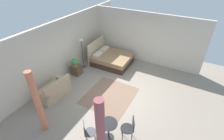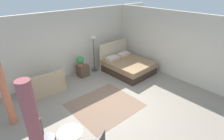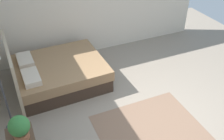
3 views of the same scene
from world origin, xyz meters
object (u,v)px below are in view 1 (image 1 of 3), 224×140
at_px(vase, 77,63).
at_px(floor_lamp, 82,46).
at_px(cafe_chair_near_window, 87,131).
at_px(bed, 111,59).
at_px(nightstand, 77,70).
at_px(balcony_table, 109,128).
at_px(potted_plant, 75,62).
at_px(couch, 54,90).
at_px(cafe_chair_near_couch, 130,127).

height_order(vase, floor_lamp, floor_lamp).
relative_size(floor_lamp, cafe_chair_near_window, 1.89).
bearing_deg(bed, nightstand, 149.67).
distance_m(nightstand, vase, 0.35).
height_order(vase, balcony_table, balcony_table).
relative_size(potted_plant, floor_lamp, 0.26).
bearing_deg(vase, balcony_table, -127.82).
relative_size(potted_plant, cafe_chair_near_window, 0.49).
xyz_separation_m(couch, potted_plant, (1.64, 0.19, 0.46)).
distance_m(bed, cafe_chair_near_window, 4.86).
xyz_separation_m(bed, potted_plant, (-1.82, 0.97, 0.43)).
relative_size(couch, nightstand, 2.63).
bearing_deg(cafe_chair_near_window, bed, 20.59).
relative_size(couch, floor_lamp, 0.80).
bearing_deg(balcony_table, cafe_chair_near_window, 130.93).
distance_m(nightstand, balcony_table, 4.01).
height_order(couch, potted_plant, potted_plant).
bearing_deg(couch, balcony_table, -102.49).
relative_size(bed, floor_lamp, 1.22).
distance_m(nightstand, potted_plant, 0.50).
relative_size(floor_lamp, cafe_chair_near_couch, 1.90).
distance_m(bed, cafe_chair_near_couch, 4.72).
xyz_separation_m(balcony_table, cafe_chair_near_couch, (0.31, -0.58, 0.05)).
height_order(balcony_table, cafe_chair_near_couch, cafe_chair_near_couch).
height_order(bed, balcony_table, bed).
height_order(floor_lamp, cafe_chair_near_window, floor_lamp).
height_order(couch, cafe_chair_near_window, cafe_chair_near_window).
bearing_deg(nightstand, cafe_chair_near_window, -136.20).
bearing_deg(cafe_chair_near_couch, couch, 84.39).
distance_m(potted_plant, balcony_table, 3.93).
distance_m(floor_lamp, cafe_chair_near_couch, 4.84).
relative_size(balcony_table, cafe_chair_near_window, 0.79).
bearing_deg(cafe_chair_near_window, floor_lamp, 38.59).
relative_size(vase, floor_lamp, 0.09).
distance_m(vase, balcony_table, 4.11).
distance_m(vase, cafe_chair_near_window, 4.03).
height_order(bed, nightstand, bed).
distance_m(bed, vase, 1.92).
height_order(bed, potted_plant, bed).
height_order(nightstand, cafe_chair_near_couch, cafe_chair_near_couch).
height_order(bed, couch, bed).
distance_m(potted_plant, floor_lamp, 0.94).
bearing_deg(cafe_chair_near_window, cafe_chair_near_couch, -55.53).
bearing_deg(floor_lamp, balcony_table, -133.10).
bearing_deg(bed, vase, 146.96).
xyz_separation_m(floor_lamp, balcony_table, (-3.10, -3.32, -0.72)).
xyz_separation_m(bed, cafe_chair_near_couch, (-3.80, -2.79, 0.23)).
xyz_separation_m(couch, cafe_chair_near_window, (-1.09, -2.49, 0.24)).
relative_size(bed, vase, 13.70).
bearing_deg(couch, cafe_chair_near_couch, -95.61).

